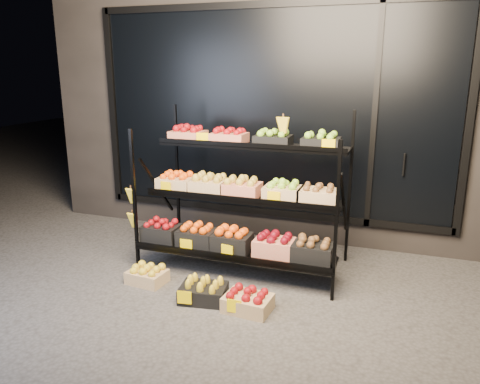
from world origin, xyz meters
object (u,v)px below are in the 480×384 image
at_px(display_rack, 241,197).
at_px(floor_crate_left, 147,274).
at_px(floor_crate_midright, 248,301).
at_px(floor_crate_midleft, 203,291).

xyz_separation_m(display_rack, floor_crate_left, (-0.75, -0.67, -0.70)).
height_order(floor_crate_left, floor_crate_midright, floor_crate_midright).
relative_size(floor_crate_left, floor_crate_midleft, 0.85).
distance_m(floor_crate_left, floor_crate_midleft, 0.69).
bearing_deg(floor_crate_midright, floor_crate_midleft, 179.21).
height_order(display_rack, floor_crate_midright, display_rack).
relative_size(floor_crate_midleft, floor_crate_midright, 1.08).
xyz_separation_m(display_rack, floor_crate_midright, (0.37, -0.86, -0.69)).
bearing_deg(floor_crate_midright, floor_crate_left, 174.78).
bearing_deg(floor_crate_midleft, floor_crate_midright, -13.98).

